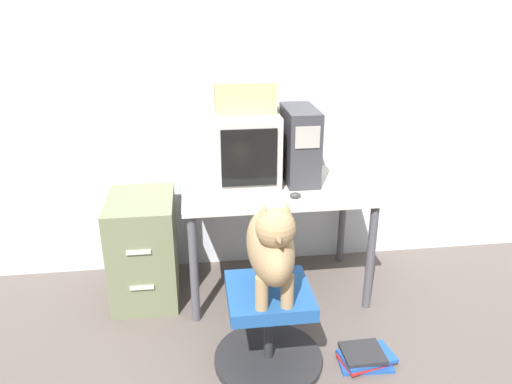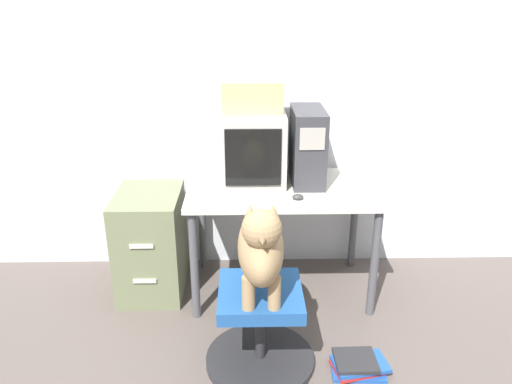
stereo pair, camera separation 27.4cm
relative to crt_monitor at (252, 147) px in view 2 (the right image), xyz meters
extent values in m
plane|color=#564C47|center=(0.18, -0.46, -0.95)|extent=(12.00, 12.00, 0.00)
cube|color=silver|center=(0.18, 0.29, 0.35)|extent=(8.00, 0.05, 2.60)
cube|color=beige|center=(0.18, -0.12, -0.23)|extent=(1.16, 0.69, 0.03)
cylinder|color=#4C4C51|center=(-0.35, -0.41, -0.60)|extent=(0.05, 0.05, 0.70)
cylinder|color=#4C4C51|center=(0.71, -0.41, -0.60)|extent=(0.05, 0.05, 0.70)
cylinder|color=#4C4C51|center=(-0.35, 0.18, -0.60)|extent=(0.05, 0.05, 0.70)
cylinder|color=#4C4C51|center=(0.71, 0.18, -0.60)|extent=(0.05, 0.05, 0.70)
cube|color=#B7B2A8|center=(0.00, 0.00, 0.00)|extent=(0.40, 0.42, 0.44)
cube|color=black|center=(0.00, -0.21, 0.00)|extent=(0.33, 0.01, 0.34)
cube|color=#333338|center=(0.34, -0.02, 0.01)|extent=(0.19, 0.40, 0.46)
cube|color=#9E998E|center=(0.34, -0.22, 0.11)|extent=(0.14, 0.01, 0.13)
cube|color=silver|center=(-0.01, -0.33, -0.21)|extent=(0.40, 0.15, 0.02)
cube|color=silver|center=(-0.01, -0.33, -0.19)|extent=(0.37, 0.12, 0.00)
ellipsoid|color=#333333|center=(0.26, -0.32, -0.20)|extent=(0.07, 0.05, 0.03)
cylinder|color=#262628|center=(0.02, -0.83, -0.93)|extent=(0.58, 0.58, 0.04)
cylinder|color=#262628|center=(0.02, -0.83, -0.73)|extent=(0.05, 0.05, 0.35)
cube|color=#1E4C8C|center=(0.02, -0.83, -0.53)|extent=(0.42, 0.42, 0.07)
ellipsoid|color=#9E7F56|center=(0.02, -0.84, -0.24)|extent=(0.22, 0.54, 0.31)
cylinder|color=#9E7F56|center=(-0.04, -0.99, -0.41)|extent=(0.06, 0.06, 0.17)
cylinder|color=#9E7F56|center=(0.09, -0.99, -0.41)|extent=(0.06, 0.06, 0.17)
sphere|color=#9E7F56|center=(0.02, -0.99, -0.07)|extent=(0.18, 0.18, 0.18)
cone|color=brown|center=(0.02, -1.07, -0.09)|extent=(0.08, 0.09, 0.08)
cone|color=#9E7F56|center=(-0.02, -0.98, 0.00)|extent=(0.06, 0.06, 0.08)
cone|color=#9E7F56|center=(0.07, -0.98, 0.00)|extent=(0.06, 0.06, 0.08)
torus|color=orange|center=(0.02, -0.97, -0.14)|extent=(0.13, 0.13, 0.02)
cube|color=#6B7251|center=(-0.66, -0.09, -0.61)|extent=(0.40, 0.53, 0.68)
cube|color=beige|center=(-0.66, -0.36, -0.49)|extent=(0.14, 0.01, 0.02)
cube|color=beige|center=(-0.66, -0.36, -0.73)|extent=(0.14, 0.01, 0.02)
cube|color=tan|center=(0.00, 0.00, 0.31)|extent=(0.36, 0.20, 0.19)
cube|color=beige|center=(0.00, 0.00, 0.41)|extent=(0.04, 0.20, 0.00)
cube|color=#1E4C9E|center=(0.53, -0.91, -0.94)|extent=(0.28, 0.20, 0.02)
cube|color=red|center=(0.53, -0.91, -0.92)|extent=(0.28, 0.22, 0.02)
cube|color=#1E4C9E|center=(0.54, -0.91, -0.90)|extent=(0.30, 0.22, 0.02)
cube|color=#262628|center=(0.52, -0.91, -0.88)|extent=(0.22, 0.20, 0.02)
camera|label=1|loc=(-0.32, -2.94, 0.90)|focal=35.00mm
camera|label=2|loc=(-0.04, -2.96, 0.90)|focal=35.00mm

